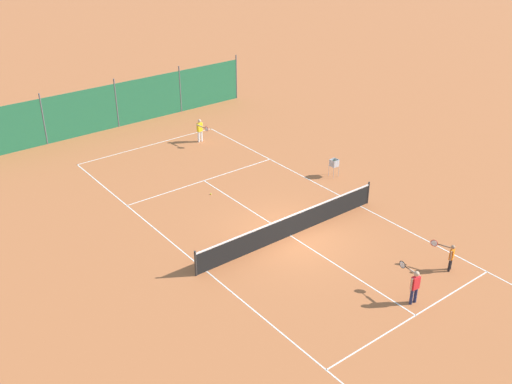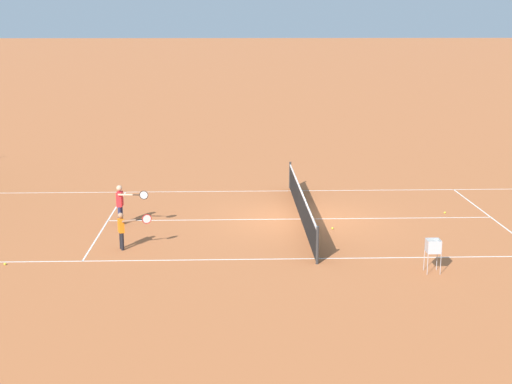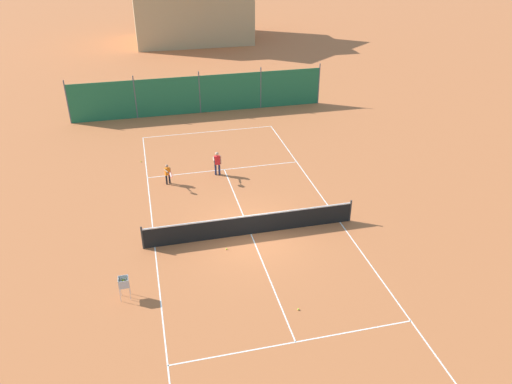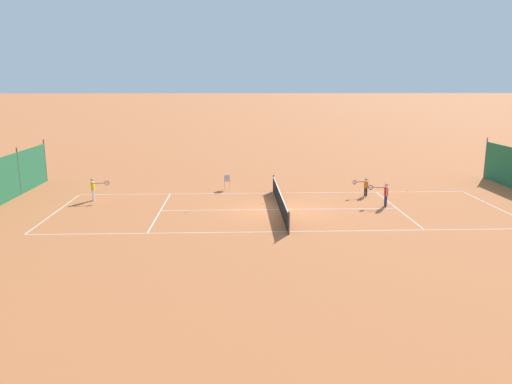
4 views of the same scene
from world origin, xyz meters
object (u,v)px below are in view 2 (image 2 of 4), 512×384
Objects in this scene: player_near_baseline at (121,202)px; tennis_ball_by_net_left at (332,228)px; tennis_ball_alley_right at (5,264)px; tennis_net at (301,204)px; tennis_ball_mid_court at (445,213)px; ball_hopper at (433,248)px; player_far_baseline at (123,228)px.

player_near_baseline is 19.70× the size of tennis_ball_by_net_left.
tennis_net is at bearing -62.67° from tennis_ball_alley_right.
tennis_ball_mid_court is 0.07× the size of ball_hopper.
ball_hopper is at bearing -118.87° from player_near_baseline.
tennis_ball_alley_right is 9.81m from tennis_ball_by_net_left.
player_far_baseline is at bearing 74.99° from ball_hopper.
tennis_ball_by_net_left is (-1.24, -0.88, -0.47)m from tennis_net.
tennis_net is at bearing -60.48° from player_far_baseline.
player_far_baseline is at bearing -170.36° from player_near_baseline.
tennis_net is 7.06× the size of player_near_baseline.
player_near_baseline is 10.03m from ball_hopper.
ball_hopper is (-5.84, 2.07, 0.62)m from tennis_ball_mid_court.
player_far_baseline reaches higher than tennis_net.
tennis_ball_mid_court is 1.00× the size of tennis_ball_by_net_left.
tennis_ball_mid_court is at bearing -69.96° from tennis_ball_alley_right.
tennis_net is at bearing 28.91° from ball_hopper.
player_near_baseline is at bearing 61.13° from ball_hopper.
player_far_baseline is at bearing 106.17° from tennis_ball_by_net_left.
player_near_baseline is 19.70× the size of tennis_ball_mid_court.
tennis_ball_alley_right is at bearing 113.19° from player_far_baseline.
player_near_baseline is 19.70× the size of tennis_ball_alley_right.
tennis_ball_mid_court is 6.23m from ball_hopper.
tennis_ball_mid_court and tennis_ball_by_net_left have the same top height.
tennis_ball_alley_right is 11.41m from ball_hopper.
player_near_baseline is 6.82m from tennis_ball_by_net_left.
tennis_net is 1.59m from tennis_ball_by_net_left.
tennis_ball_alley_right is 14.28m from tennis_ball_mid_court.
player_near_baseline reaches higher than tennis_ball_mid_court.
player_far_baseline is 11.03m from tennis_ball_mid_court.
player_far_baseline is 16.53× the size of tennis_ball_mid_court.
tennis_ball_alley_right and tennis_ball_by_net_left have the same top height.
player_near_baseline is at bearing 95.26° from tennis_ball_mid_court.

